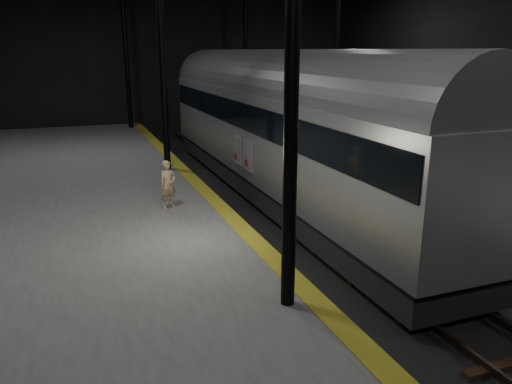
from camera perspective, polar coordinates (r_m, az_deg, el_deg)
ground at (r=15.07m, az=10.62°, el=-6.48°), size 44.00×44.00×0.00m
platform_left at (r=12.93m, az=-19.49°, el=-8.63°), size 9.00×43.80×1.00m
tactile_strip at (r=13.39m, az=-1.22°, el=-4.48°), size 0.50×43.80×0.01m
track at (r=15.04m, az=10.63°, el=-6.24°), size 2.40×43.00×0.24m
train at (r=19.06m, az=2.48°, el=8.17°), size 3.12×20.83×5.57m
woman at (r=15.35m, az=-10.02°, el=0.84°), size 0.64×0.53×1.48m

